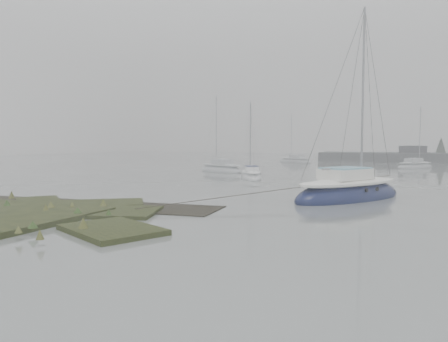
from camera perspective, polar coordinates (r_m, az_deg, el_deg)
ground at (r=43.73m, az=10.23°, el=-0.28°), size 160.00×160.00×0.00m
sailboat_main at (r=24.42m, az=16.00°, el=-2.76°), size 6.26×8.11×11.14m
sailboat_white at (r=36.73m, az=3.57°, el=-0.66°), size 3.60×5.18×7.00m
sailboat_far_a at (r=44.98m, az=-0.39°, el=0.23°), size 6.25×4.54×8.49m
sailboat_far_b at (r=55.84m, az=23.66°, el=0.58°), size 4.87×5.37×7.73m
sailboat_far_c at (r=65.83m, az=9.27°, el=1.29°), size 5.77×3.85×7.77m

